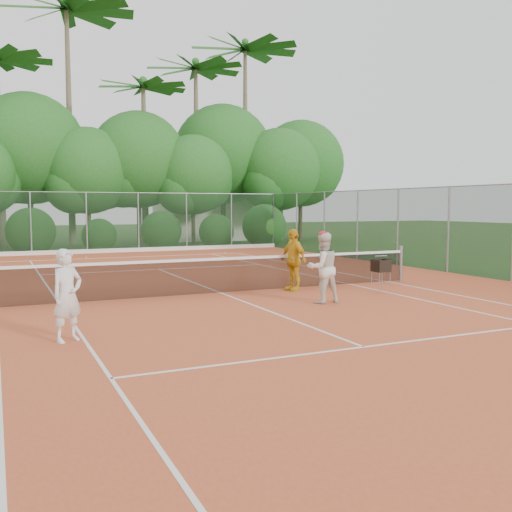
{
  "coord_description": "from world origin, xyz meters",
  "views": [
    {
      "loc": [
        -5.47,
        -14.03,
        2.34
      ],
      "look_at": [
        0.45,
        -1.2,
        1.1
      ],
      "focal_mm": 40.0,
      "sensor_mm": 36.0,
      "label": 1
    }
  ],
  "objects": [
    {
      "name": "ground",
      "position": [
        0.0,
        0.0,
        0.0
      ],
      "size": [
        120.0,
        120.0,
        0.0
      ],
      "primitive_type": "plane",
      "color": "#224117",
      "rests_on": "ground"
    },
    {
      "name": "clay_court",
      "position": [
        0.0,
        0.0,
        0.01
      ],
      "size": [
        18.0,
        36.0,
        0.02
      ],
      "primitive_type": "cube",
      "color": "#C7562E",
      "rests_on": "ground"
    },
    {
      "name": "club_building",
      "position": [
        9.0,
        24.0,
        1.5
      ],
      "size": [
        8.0,
        5.0,
        3.0
      ],
      "primitive_type": "cube",
      "color": "beige",
      "rests_on": "ground"
    },
    {
      "name": "tennis_net",
      "position": [
        0.0,
        0.0,
        0.53
      ],
      "size": [
        11.97,
        0.1,
        1.1
      ],
      "color": "gray",
      "rests_on": "clay_court"
    },
    {
      "name": "player_white",
      "position": [
        -4.37,
        -3.94,
        0.82
      ],
      "size": [
        0.69,
        0.62,
        1.6
      ],
      "primitive_type": "imported",
      "rotation": [
        0.0,
        0.0,
        0.52
      ],
      "color": "white",
      "rests_on": "clay_court"
    },
    {
      "name": "player_center_grp",
      "position": [
        1.66,
        -2.39,
        0.87
      ],
      "size": [
        0.83,
        0.65,
        1.73
      ],
      "color": "silver",
      "rests_on": "clay_court"
    },
    {
      "name": "player_yellow",
      "position": [
        1.99,
        -0.3,
        0.87
      ],
      "size": [
        0.59,
        1.05,
        1.7
      ],
      "primitive_type": "imported",
      "rotation": [
        0.0,
        0.0,
        -1.39
      ],
      "color": "gold",
      "rests_on": "clay_court"
    },
    {
      "name": "ball_hopper",
      "position": [
        3.96,
        -1.62,
        0.72
      ],
      "size": [
        0.39,
        0.39,
        0.89
      ],
      "rotation": [
        0.0,
        0.0,
        0.06
      ],
      "color": "gray",
      "rests_on": "clay_court"
    },
    {
      "name": "stray_ball_a",
      "position": [
        -2.58,
        10.64,
        0.05
      ],
      "size": [
        0.07,
        0.07,
        0.07
      ],
      "primitive_type": "sphere",
      "color": "#D2E435",
      "rests_on": "clay_court"
    },
    {
      "name": "stray_ball_b",
      "position": [
        -1.75,
        12.16,
        0.05
      ],
      "size": [
        0.07,
        0.07,
        0.07
      ],
      "primitive_type": "sphere",
      "color": "yellow",
      "rests_on": "clay_court"
    },
    {
      "name": "stray_ball_c",
      "position": [
        4.84,
        11.9,
        0.05
      ],
      "size": [
        0.07,
        0.07,
        0.07
      ],
      "primitive_type": "sphere",
      "color": "#C1E234",
      "rests_on": "clay_court"
    },
    {
      "name": "court_markings",
      "position": [
        0.0,
        0.0,
        0.02
      ],
      "size": [
        11.03,
        23.83,
        0.01
      ],
      "color": "white",
      "rests_on": "clay_court"
    },
    {
      "name": "fence_back",
      "position": [
        0.0,
        15.0,
        1.52
      ],
      "size": [
        18.07,
        0.07,
        3.0
      ],
      "color": "#19381E",
      "rests_on": "clay_court"
    },
    {
      "name": "tropical_treeline",
      "position": [
        1.43,
        20.22,
        5.11
      ],
      "size": [
        32.1,
        8.49,
        15.03
      ],
      "color": "brown",
      "rests_on": "ground"
    }
  ]
}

